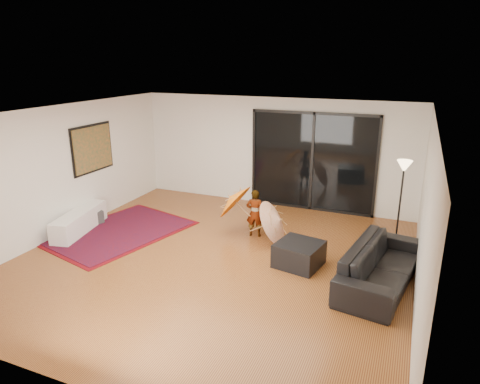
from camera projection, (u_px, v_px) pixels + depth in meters
The scene contains 17 objects.
floor at pixel (213, 260), 7.97m from camera, with size 7.00×7.00×0.00m, color #965B29.
ceiling at pixel (210, 114), 7.16m from camera, with size 7.00×7.00×0.00m, color white.
wall_back at pixel (273, 152), 10.65m from camera, with size 7.00×7.00×0.00m, color silver.
wall_front at pixel (64, 283), 4.48m from camera, with size 7.00×7.00×0.00m, color silver.
wall_left at pixel (60, 172), 8.85m from camera, with size 7.00×7.00×0.00m, color silver.
wall_right at pixel (425, 218), 6.29m from camera, with size 7.00×7.00×0.00m, color silver.
sliding_door at pixel (312, 162), 10.30m from camera, with size 3.06×0.07×2.40m.
painting at pixel (93, 148), 9.62m from camera, with size 0.04×1.28×1.08m.
media_console at pixel (80, 222), 9.20m from camera, with size 0.42×1.66×0.46m, color white.
speaker at pixel (96, 217), 9.67m from camera, with size 0.27×0.27×0.30m, color #424244.
persian_rug at pixel (118, 232), 9.24m from camera, with size 2.75×3.34×0.02m.
sofa at pixel (381, 265), 7.04m from camera, with size 2.33×0.91×0.68m, color black.
ottoman at pixel (299, 254), 7.72m from camera, with size 0.76×0.76×0.43m, color black.
floor_lamp at pixel (403, 178), 8.35m from camera, with size 0.29×0.29×1.71m.
child at pixel (255, 213), 8.92m from camera, with size 0.37×0.24×1.01m, color #999999.
parasol_orange at pixel (230, 200), 9.01m from camera, with size 0.70×0.89×0.90m.
parasol_white at pixel (280, 220), 8.57m from camera, with size 0.61×0.93×0.97m.
Camera 1 is at (3.24, -6.48, 3.61)m, focal length 32.00 mm.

